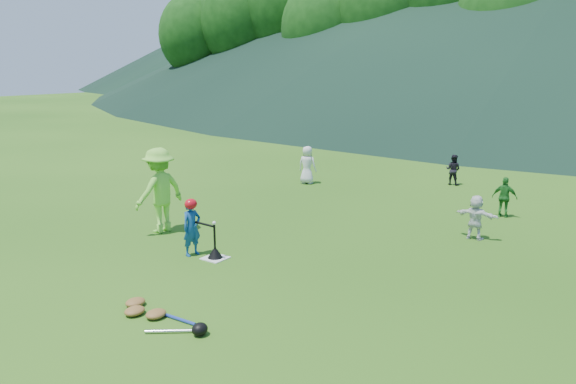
# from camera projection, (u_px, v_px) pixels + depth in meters

# --- Properties ---
(ground) EXTENTS (120.00, 120.00, 0.00)m
(ground) POSITION_uv_depth(u_px,v_px,m) (215.00, 259.00, 11.21)
(ground) COLOR #245012
(ground) RESTS_ON ground
(home_plate) EXTENTS (0.45, 0.45, 0.02)m
(home_plate) POSITION_uv_depth(u_px,v_px,m) (215.00, 258.00, 11.20)
(home_plate) COLOR silver
(home_plate) RESTS_ON ground
(baseball) EXTENTS (0.08, 0.08, 0.08)m
(baseball) POSITION_uv_depth(u_px,v_px,m) (214.00, 223.00, 11.04)
(baseball) COLOR white
(baseball) RESTS_ON batting_tee
(batter_child) EXTENTS (0.34, 0.46, 1.15)m
(batter_child) POSITION_uv_depth(u_px,v_px,m) (192.00, 228.00, 11.29)
(batter_child) COLOR navy
(batter_child) RESTS_ON ground
(adult_coach) EXTENTS (0.82, 1.32, 1.95)m
(adult_coach) POSITION_uv_depth(u_px,v_px,m) (160.00, 190.00, 12.81)
(adult_coach) COLOR #81DD41
(adult_coach) RESTS_ON ground
(fielder_a) EXTENTS (0.65, 0.48, 1.22)m
(fielder_a) POSITION_uv_depth(u_px,v_px,m) (307.00, 165.00, 18.09)
(fielder_a) COLOR silver
(fielder_a) RESTS_ON ground
(fielder_b) EXTENTS (0.48, 0.38, 0.98)m
(fielder_b) POSITION_uv_depth(u_px,v_px,m) (453.00, 170.00, 17.93)
(fielder_b) COLOR black
(fielder_b) RESTS_ON ground
(fielder_c) EXTENTS (0.63, 0.31, 1.03)m
(fielder_c) POSITION_uv_depth(u_px,v_px,m) (505.00, 197.00, 14.13)
(fielder_c) COLOR #216F24
(fielder_c) RESTS_ON ground
(fielder_d) EXTENTS (0.93, 0.30, 1.00)m
(fielder_d) POSITION_uv_depth(u_px,v_px,m) (476.00, 217.00, 12.35)
(fielder_d) COLOR silver
(fielder_d) RESTS_ON ground
(batting_tee) EXTENTS (0.30, 0.30, 0.68)m
(batting_tee) POSITION_uv_depth(u_px,v_px,m) (215.00, 252.00, 11.18)
(batting_tee) COLOR black
(batting_tee) RESTS_ON home_plate
(batter_gear) EXTENTS (0.73, 0.26, 0.51)m
(batter_gear) POSITION_uv_depth(u_px,v_px,m) (192.00, 206.00, 11.18)
(batter_gear) COLOR #B90C16
(batter_gear) RESTS_ON ground
(equipment_pile) EXTENTS (1.80, 0.73, 0.19)m
(equipment_pile) POSITION_uv_depth(u_px,v_px,m) (155.00, 314.00, 8.57)
(equipment_pile) COLOR olive
(equipment_pile) RESTS_ON ground
(outfield_fence) EXTENTS (70.07, 0.08, 1.33)m
(outfield_fence) POSITION_uv_depth(u_px,v_px,m) (538.00, 117.00, 33.24)
(outfield_fence) COLOR gray
(outfield_fence) RESTS_ON ground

